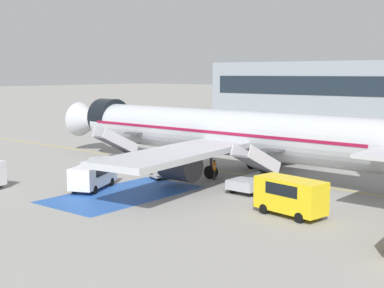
{
  "coord_description": "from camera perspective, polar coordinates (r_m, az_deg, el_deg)",
  "views": [
    {
      "loc": [
        27.59,
        -38.19,
        8.84
      ],
      "look_at": [
        -2.49,
        -0.81,
        2.47
      ],
      "focal_mm": 50.0,
      "sensor_mm": 36.0,
      "label": 1
    }
  ],
  "objects": [
    {
      "name": "ground_crew_0",
      "position": [
        37.35,
        12.29,
        -4.86
      ],
      "size": [
        0.48,
        0.35,
        1.6
      ],
      "rotation": [
        0.0,
        0.0,
        3.45
      ],
      "color": "black",
      "rests_on": "ground_plane"
    },
    {
      "name": "service_van_0",
      "position": [
        33.85,
        10.46,
        -5.26
      ],
      "size": [
        4.74,
        2.61,
        2.36
      ],
      "rotation": [
        0.0,
        0.0,
        1.4
      ],
      "color": "yellow",
      "rests_on": "ground_plane"
    },
    {
      "name": "baggage_cart",
      "position": [
        45.37,
        -2.79,
        -3.35
      ],
      "size": [
        2.34,
        2.97,
        0.87
      ],
      "rotation": [
        0.0,
        0.0,
        2.77
      ],
      "color": "gray",
      "rests_on": "ground_plane"
    },
    {
      "name": "boarding_stairs_forward",
      "position": [
        51.27,
        -8.05,
        -1.33
      ],
      "size": [
        2.38,
        5.3,
        3.93
      ],
      "rotation": [
        0.0,
        0.0,
        -0.04
      ],
      "color": "#ADB2BA",
      "rests_on": "ground_plane"
    },
    {
      "name": "apron_stand_patch_blue",
      "position": [
        39.82,
        -7.34,
        -5.31
      ],
      "size": [
        6.36,
        11.69,
        0.01
      ],
      "primitive_type": "cube",
      "color": "#2856A8",
      "rests_on": "ground_plane"
    },
    {
      "name": "boarding_stairs_aft",
      "position": [
        40.74,
        6.89,
        -3.64
      ],
      "size": [
        2.38,
        5.3,
        3.79
      ],
      "rotation": [
        0.0,
        0.0,
        -0.04
      ],
      "color": "#ADB2BA",
      "rests_on": "ground_plane"
    },
    {
      "name": "ground_plane",
      "position": [
        47.93,
        2.93,
        -3.07
      ],
      "size": [
        600.0,
        600.0,
        0.0
      ],
      "primitive_type": "plane",
      "color": "gray"
    },
    {
      "name": "airliner",
      "position": [
        47.76,
        3.53,
        1.22
      ],
      "size": [
        42.44,
        33.76,
        11.49
      ],
      "rotation": [
        0.0,
        0.0,
        1.53
      ],
      "color": "#B7BCC4",
      "rests_on": "ground_plane"
    },
    {
      "name": "apron_leadline_yellow",
      "position": [
        48.69,
        2.87,
        -2.9
      ],
      "size": [
        75.9,
        3.07,
        0.01
      ],
      "primitive_type": "cube",
      "rotation": [
        0.0,
        0.0,
        1.53
      ],
      "color": "gold",
      "rests_on": "ground_plane"
    },
    {
      "name": "fuel_tanker",
      "position": [
        62.7,
        18.37,
        0.72
      ],
      "size": [
        3.23,
        9.86,
        3.53
      ],
      "rotation": [
        0.0,
        0.0,
        -0.07
      ],
      "color": "#38383D",
      "rests_on": "ground_plane"
    },
    {
      "name": "ground_crew_1",
      "position": [
        44.57,
        2.39,
        -2.6
      ],
      "size": [
        0.48,
        0.45,
        1.7
      ],
      "rotation": [
        0.0,
        0.0,
        2.46
      ],
      "color": "#2D2D33",
      "rests_on": "ground_plane"
    },
    {
      "name": "service_van_2",
      "position": [
        41.58,
        -10.51,
        -3.19
      ],
      "size": [
        3.6,
        5.22,
        1.93
      ],
      "rotation": [
        0.0,
        0.0,
        0.41
      ],
      "color": "silver",
      "rests_on": "ground_plane"
    }
  ]
}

